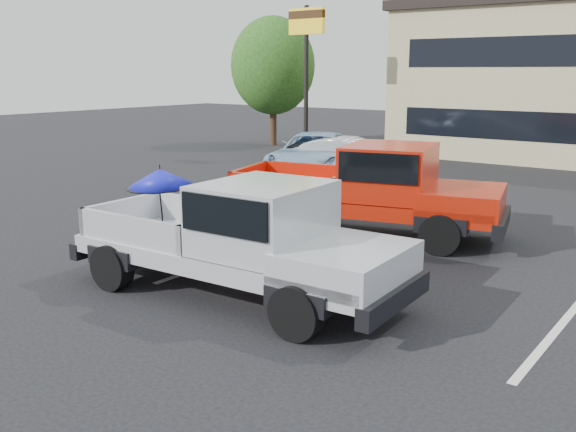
% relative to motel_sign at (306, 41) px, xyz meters
% --- Properties ---
extents(ground, '(90.00, 90.00, 0.00)m').
position_rel_motel_sign_xyz_m(ground, '(10.00, -14.00, -4.65)').
color(ground, black).
rests_on(ground, ground).
extents(stripe_left, '(0.12, 5.00, 0.01)m').
position_rel_motel_sign_xyz_m(stripe_left, '(7.00, -12.00, -4.65)').
color(stripe_left, silver).
rests_on(stripe_left, ground).
extents(stripe_right, '(0.12, 5.00, 0.01)m').
position_rel_motel_sign_xyz_m(stripe_right, '(13.00, -12.00, -4.65)').
color(stripe_right, silver).
rests_on(stripe_right, ground).
extents(motel_sign, '(1.60, 0.22, 6.00)m').
position_rel_motel_sign_xyz_m(motel_sign, '(0.00, 0.00, 0.00)').
color(motel_sign, black).
rests_on(motel_sign, ground).
extents(tree_left, '(3.96, 3.96, 6.02)m').
position_rel_motel_sign_xyz_m(tree_left, '(-4.00, 3.00, -0.92)').
color(tree_left, '#332114').
rests_on(tree_left, ground).
extents(silver_pickup, '(5.77, 2.32, 2.06)m').
position_rel_motel_sign_xyz_m(silver_pickup, '(8.80, -14.09, -3.60)').
color(silver_pickup, black).
rests_on(silver_pickup, ground).
extents(red_pickup, '(6.37, 3.50, 1.99)m').
position_rel_motel_sign_xyz_m(red_pickup, '(8.50, -9.40, -3.56)').
color(red_pickup, black).
rests_on(red_pickup, ground).
extents(silver_sedan, '(4.37, 1.92, 1.39)m').
position_rel_motel_sign_xyz_m(silver_sedan, '(4.33, -3.65, -3.95)').
color(silver_sedan, '#A4A6AB').
rests_on(silver_sedan, ground).
extents(blue_suv, '(4.31, 5.94, 1.50)m').
position_rel_motel_sign_xyz_m(blue_suv, '(3.07, -3.87, -3.90)').
color(blue_suv, '#87A9CA').
rests_on(blue_suv, ground).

